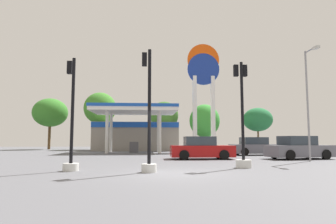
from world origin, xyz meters
TOP-DOWN VIEW (x-y plane):
  - ground_plane at (0.00, 0.00)m, footprint 90.00×90.00m
  - gas_station at (-2.37, 24.47)m, footprint 10.07×13.08m
  - station_pole_sign at (5.20, 19.71)m, footprint 3.56×0.56m
  - car_0 at (8.35, 13.10)m, footprint 4.38×2.13m
  - car_1 at (9.43, 7.84)m, footprint 4.63×2.50m
  - car_2 at (2.71, 8.34)m, footprint 4.34×2.02m
  - traffic_signal_0 at (-1.01, 0.44)m, footprint 0.63×0.67m
  - traffic_signal_1 at (-4.33, 1.19)m, footprint 0.66×0.69m
  - traffic_signal_2 at (3.50, 2.00)m, footprint 0.74×0.74m
  - tree_0 at (-14.51, 29.65)m, footprint 4.75×4.75m
  - tree_1 at (-7.47, 28.34)m, footprint 4.37×4.37m
  - tree_2 at (1.47, 30.36)m, footprint 4.13×4.13m
  - tree_3 at (7.36, 30.02)m, footprint 4.40×4.40m
  - tree_4 at (15.64, 30.78)m, footprint 4.39×4.39m
  - corner_streetlamp at (9.00, 5.55)m, footprint 0.24×1.48m

SIDE VIEW (x-z plane):
  - ground_plane at x=0.00m, z-range 0.00..0.00m
  - car_0 at x=8.35m, z-range -0.07..1.47m
  - car_2 at x=2.71m, z-range -0.07..1.47m
  - car_1 at x=9.43m, z-range -0.07..1.50m
  - traffic_signal_1 at x=-4.33m, z-range -0.91..4.00m
  - traffic_signal_2 at x=3.50m, z-range -0.88..4.22m
  - traffic_signal_0 at x=-1.01m, z-range -0.86..4.27m
  - gas_station at x=-2.37m, z-range -0.36..4.43m
  - tree_3 at x=7.36m, z-range 0.83..7.30m
  - corner_streetlamp at x=9.00m, z-range 0.70..7.67m
  - tree_4 at x=15.64m, z-range 1.28..7.40m
  - tree_2 at x=1.47m, z-range 1.39..8.27m
  - tree_0 at x=-14.51m, z-range 1.54..8.61m
  - tree_1 at x=-7.47m, z-range 1.73..9.50m
  - station_pole_sign at x=5.20m, z-range 1.52..13.55m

